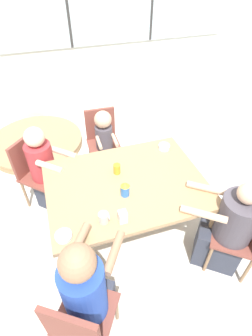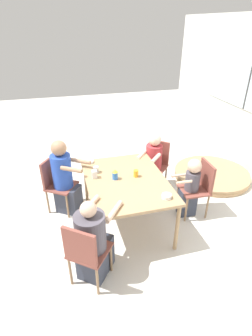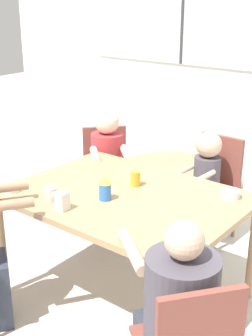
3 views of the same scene
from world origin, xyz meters
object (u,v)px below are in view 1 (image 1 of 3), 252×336
object	(u,v)px
chair_for_woman_green_shirt	(80,323)
person_woman_green_shirt	(88,297)
person_man_blue_shirt	(46,173)
person_man_teal_shirt	(227,231)
chair_for_toddler	(102,136)
bowl_white_shallow	(164,147)
coffee_mug	(104,218)
folded_table_stack	(36,142)
milk_carton_small	(123,217)
bowl_cereal	(64,236)
chair_for_man_teal_shirt	(248,233)
juice_glass	(117,169)
person_toddler	(105,147)
sippy_cup	(125,189)
chair_for_man_blue_shirt	(34,168)

from	to	relation	value
chair_for_woman_green_shirt	person_woman_green_shirt	bearing A→B (deg)	90.00
person_man_blue_shirt	person_man_teal_shirt	size ratio (longest dim) A/B	1.01
chair_for_toddler	bowl_white_shallow	xyz separation A→B (m)	(0.50, -0.77, 0.26)
coffee_mug	folded_table_stack	size ratio (longest dim) A/B	0.06
milk_carton_small	bowl_cereal	world-z (taller)	milk_carton_small
chair_for_man_teal_shirt	juice_glass	bearing A→B (deg)	85.63
coffee_mug	person_woman_green_shirt	bearing A→B (deg)	-118.31
person_toddler	sippy_cup	bearing A→B (deg)	87.53
person_woman_green_shirt	milk_carton_small	size ratio (longest dim) A/B	10.85
sippy_cup	bowl_cereal	world-z (taller)	sippy_cup
chair_for_man_blue_shirt	juice_glass	distance (m)	1.05
person_man_blue_shirt	bowl_white_shallow	distance (m)	1.32
chair_for_toddler	bowl_white_shallow	distance (m)	0.96
person_woman_green_shirt	person_man_blue_shirt	world-z (taller)	person_woman_green_shirt
milk_carton_small	bowl_cereal	xyz separation A→B (m)	(-0.47, -0.01, -0.04)
person_toddler	milk_carton_small	bearing A→B (deg)	84.12
chair_for_woman_green_shirt	sippy_cup	xyz separation A→B (m)	(0.58, 0.80, 0.32)
person_toddler	juice_glass	distance (m)	0.90
chair_for_toddler	sippy_cup	distance (m)	1.32
chair_for_man_teal_shirt	person_man_blue_shirt	distance (m)	2.10
chair_for_toddler	coffee_mug	xyz separation A→B (m)	(-0.34, -1.49, 0.28)
person_woman_green_shirt	chair_for_man_teal_shirt	bearing A→B (deg)	38.38
person_man_blue_shirt	bowl_white_shallow	bearing A→B (deg)	119.61
person_man_teal_shirt	bowl_white_shallow	xyz separation A→B (m)	(-0.22, 0.95, 0.31)
person_toddler	folded_table_stack	bearing A→B (deg)	-45.56
person_woman_green_shirt	person_man_blue_shirt	xyz separation A→B (m)	(-0.17, 1.47, -0.06)
chair_for_man_blue_shirt	sippy_cup	world-z (taller)	sippy_cup
person_toddler	bowl_cereal	distance (m)	1.57
bowl_white_shallow	bowl_cereal	world-z (taller)	bowl_white_shallow
bowl_cereal	chair_for_woman_green_shirt	bearing A→B (deg)	-90.58
person_man_blue_shirt	folded_table_stack	world-z (taller)	person_man_blue_shirt
person_woman_green_shirt	folded_table_stack	xyz separation A→B (m)	(-0.30, 2.75, -0.49)
bowl_white_shallow	folded_table_stack	bearing A→B (deg)	131.25
chair_for_man_teal_shirt	chair_for_toddler	world-z (taller)	same
chair_for_man_blue_shirt	folded_table_stack	distance (m)	1.25
chair_for_woman_green_shirt	chair_for_man_teal_shirt	distance (m)	1.55
chair_for_toddler	person_man_teal_shirt	xyz separation A→B (m)	(0.72, -1.72, -0.05)
chair_for_toddler	bowl_white_shallow	bearing A→B (deg)	125.17
chair_for_man_teal_shirt	bowl_cereal	size ratio (longest dim) A/B	6.65
chair_for_man_teal_shirt	coffee_mug	xyz separation A→B (m)	(-1.20, 0.33, 0.28)
chair_for_man_blue_shirt	person_man_teal_shirt	distance (m)	2.10
chair_for_man_teal_shirt	milk_carton_small	size ratio (longest dim) A/B	7.87
coffee_mug	milk_carton_small	distance (m)	0.15
person_woman_green_shirt	milk_carton_small	world-z (taller)	person_woman_green_shirt
chair_for_man_teal_shirt	coffee_mug	size ratio (longest dim) A/B	9.61
person_man_teal_shirt	folded_table_stack	xyz separation A→B (m)	(-1.60, 2.53, -0.41)
milk_carton_small	person_man_blue_shirt	bearing A→B (deg)	117.40
chair_for_woman_green_shirt	bowl_white_shallow	world-z (taller)	chair_for_woman_green_shirt
folded_table_stack	person_man_blue_shirt	bearing A→B (deg)	-84.40
chair_for_woman_green_shirt	chair_for_toddler	xyz separation A→B (m)	(0.67, 2.08, 0.00)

